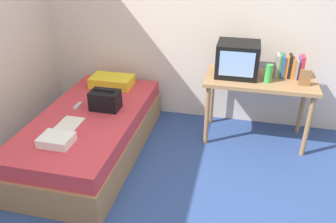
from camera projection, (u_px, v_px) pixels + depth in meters
wall_back at (205, 13)px, 3.83m from camera, size 5.20×0.10×2.60m
bed at (92, 133)px, 3.56m from camera, size 1.00×2.00×0.47m
desk at (259, 86)px, 3.63m from camera, size 1.16×0.60×0.74m
tv at (238, 59)px, 3.58m from camera, size 0.44×0.39×0.36m
water_bottle at (268, 73)px, 3.45m from camera, size 0.08×0.08×0.19m
book_row at (289, 67)px, 3.56m from camera, size 0.28×0.17×0.25m
picture_frame at (305, 78)px, 3.37m from camera, size 0.11×0.02×0.17m
pillow at (112, 81)px, 4.04m from camera, size 0.50×0.30×0.12m
handbag at (105, 100)px, 3.49m from camera, size 0.30×0.20×0.22m
magazine at (69, 124)px, 3.25m from camera, size 0.21×0.29×0.01m
remote_dark at (69, 144)px, 2.93m from camera, size 0.04×0.16×0.02m
remote_silver at (78, 106)px, 3.58m from camera, size 0.04×0.14×0.02m
folded_towel at (56, 140)px, 2.93m from camera, size 0.28×0.22×0.08m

